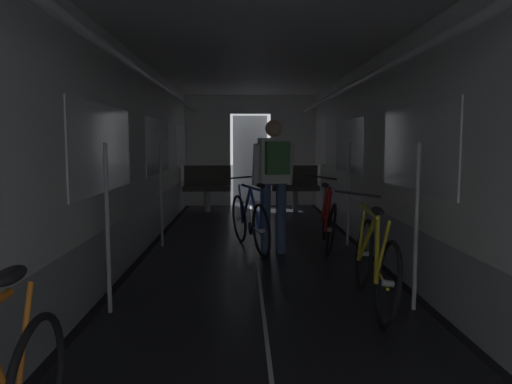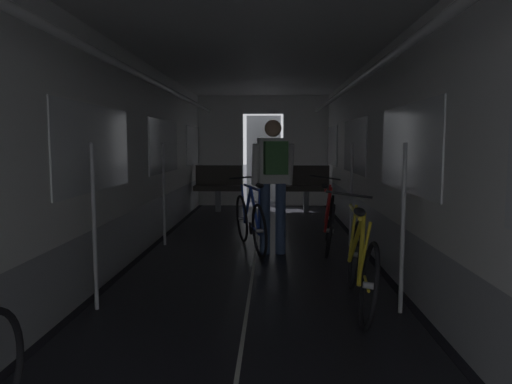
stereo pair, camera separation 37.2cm
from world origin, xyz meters
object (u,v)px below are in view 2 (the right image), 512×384
at_px(bench_seat_far_left, 218,184).
at_px(bicycle_blue_in_aisle, 250,221).
at_px(bench_seat_far_right, 306,184).
at_px(bicycle_yellow, 361,263).
at_px(bicycle_red, 330,220).
at_px(person_cyclist_aisle, 273,174).

height_order(bench_seat_far_left, bicycle_blue_in_aisle, bench_seat_far_left).
bearing_deg(bench_seat_far_right, bicycle_yellow, -89.34).
height_order(bicycle_yellow, bicycle_blue_in_aisle, bicycle_yellow).
bearing_deg(bench_seat_far_left, bicycle_yellow, -72.24).
bearing_deg(bicycle_yellow, bicycle_blue_in_aisle, 115.21).
relative_size(bench_seat_far_right, bicycle_yellow, 0.58).
bearing_deg(bicycle_red, bicycle_yellow, -90.06).
xyz_separation_m(person_cyclist_aisle, bicycle_blue_in_aisle, (-0.30, 0.27, -0.63)).
height_order(bicycle_red, bicycle_yellow, same).
distance_m(bench_seat_far_right, bicycle_yellow, 5.83).
height_order(bench_seat_far_left, bench_seat_far_right, same).
bearing_deg(bicycle_blue_in_aisle, bicycle_red, 3.66).
relative_size(bench_seat_far_left, person_cyclist_aisle, 0.58).
distance_m(bench_seat_far_left, person_cyclist_aisle, 4.07).
xyz_separation_m(bicycle_red, bicycle_blue_in_aisle, (-1.05, -0.07, 0.00)).
relative_size(bench_seat_far_left, bicycle_yellow, 0.58).
height_order(bench_seat_far_right, bicycle_blue_in_aisle, bench_seat_far_right).
relative_size(bicycle_yellow, bicycle_blue_in_aisle, 1.03).
xyz_separation_m(bench_seat_far_right, bicycle_blue_in_aisle, (-0.98, -3.61, -0.18)).
xyz_separation_m(bicycle_yellow, person_cyclist_aisle, (-0.74, 1.94, 0.63)).
bearing_deg(bicycle_blue_in_aisle, bench_seat_far_left, 102.84).
relative_size(bicycle_red, bicycle_yellow, 1.00).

